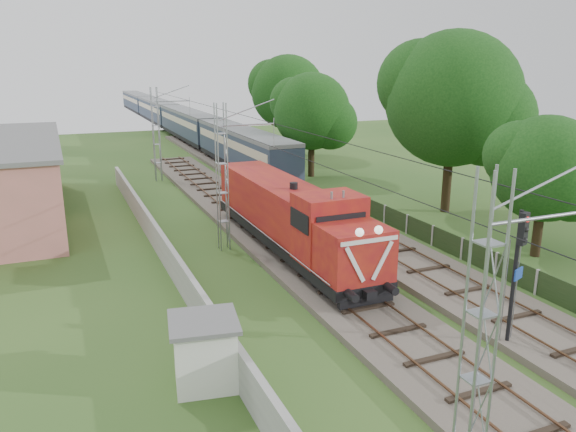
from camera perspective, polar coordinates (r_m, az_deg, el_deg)
name	(u,v)px	position (r m, az deg, el deg)	size (l,w,h in m)	color
ground	(388,332)	(22.41, 10.14, -11.49)	(140.00, 140.00, 0.00)	#2C4F1D
track_main	(311,268)	(27.94, 2.39, -5.28)	(4.20, 70.00, 0.45)	#6B6054
track_side	(298,201)	(41.24, 1.04, 1.57)	(4.20, 80.00, 0.45)	#6B6054
catenary	(223,177)	(30.39, -6.61, 3.92)	(3.31, 70.00, 8.00)	gray
boundary_wall	(160,244)	(30.46, -12.85, -2.76)	(0.25, 40.00, 1.50)	#9E9E99
fence	(496,264)	(29.01, 20.41, -4.60)	(0.12, 32.00, 1.20)	black
locomotive	(290,216)	(29.67, 0.22, 0.03)	(2.89, 16.50, 4.19)	black
coach_rake	(171,116)	(84.49, -11.79, 9.94)	(2.94, 87.84, 3.40)	black
signal_post	(519,256)	(21.02, 22.39, -3.77)	(0.55, 0.45, 5.19)	black
relay_hut	(205,352)	(18.58, -8.47, -13.46)	(2.49, 2.49, 2.24)	silver
tree_a	(546,170)	(31.87, 24.77, 4.29)	(5.78, 5.51, 7.50)	#342715
tree_b	(455,100)	(39.34, 16.58, 11.18)	(9.36, 8.91, 12.13)	#342715
tree_c	(313,112)	(50.31, 2.53, 10.49)	(7.10, 6.76, 9.21)	#342715
tree_d	(289,93)	(62.29, 0.10, 12.40)	(8.37, 7.97, 10.85)	#342715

